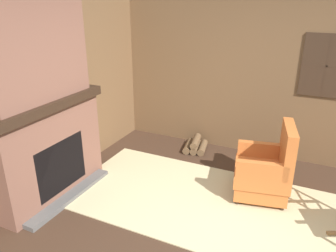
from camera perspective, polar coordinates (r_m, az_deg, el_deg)
ground_plane at (r=3.67m, az=7.79°, el=-19.49°), size 14.00×14.00×0.00m
wood_panel_wall_left at (r=4.26m, az=-23.33°, el=5.02°), size 0.06×5.30×2.63m
wood_panel_wall_back at (r=5.22m, az=16.97°, el=8.69°), size 5.30×0.09×2.63m
fireplace_hearth at (r=4.32m, az=-19.96°, el=-3.90°), size 0.59×1.65×1.28m
chimney_breast at (r=3.98m, az=-22.52°, el=13.43°), size 0.33×1.36×1.33m
area_rug at (r=4.20m, az=8.78°, el=-13.43°), size 3.84×1.75×0.01m
armchair at (r=4.32m, az=16.61°, el=-7.62°), size 0.78×0.78×0.99m
firewood_stack at (r=5.50m, az=4.81°, el=-3.38°), size 0.43×0.50×0.22m
oil_lamp_vase at (r=3.82m, az=-26.75°, el=3.79°), size 0.13×0.13×0.29m
storage_case at (r=4.31m, az=-18.94°, el=6.27°), size 0.17×0.23×0.13m
decorative_plate_on_mantel at (r=4.09m, az=-22.46°, el=5.69°), size 0.06×0.23×0.23m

